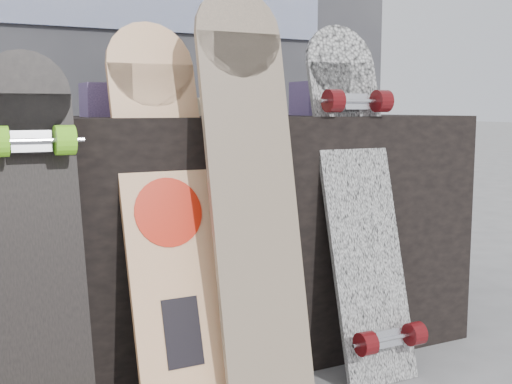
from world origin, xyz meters
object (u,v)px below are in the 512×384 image
longboard_celtic (253,188)px  skateboard_dark (37,252)px  longboard_geisha (167,207)px  vendor_table (231,235)px  longboard_cascadia (360,193)px

longboard_celtic → skateboard_dark: bearing=-179.0°
longboard_geisha → skateboard_dark: 0.37m
vendor_table → longboard_geisha: size_ratio=1.50×
skateboard_dark → longboard_geisha: bearing=16.5°
longboard_geisha → longboard_celtic: (0.21, -0.09, 0.05)m
longboard_cascadia → skateboard_dark: bearing=-175.0°
longboard_geisha → skateboard_dark: longboard_geisha is taller
vendor_table → longboard_geisha: longboard_geisha is taller
vendor_table → skateboard_dark: skateboard_dark is taller
skateboard_dark → vendor_table: bearing=31.7°
longboard_celtic → skateboard_dark: longboard_celtic is taller
vendor_table → longboard_celtic: size_ratio=1.38×
longboard_geisha → longboard_cascadia: (0.62, -0.02, 0.00)m
longboard_celtic → longboard_cascadia: (0.41, 0.08, -0.05)m
vendor_table → skateboard_dark: size_ratio=1.65×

